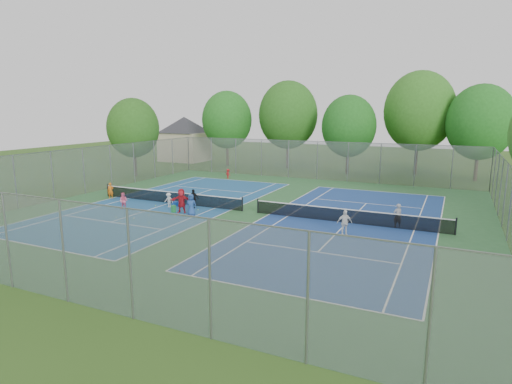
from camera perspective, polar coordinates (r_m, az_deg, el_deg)
ground at (r=30.67m, az=-0.80°, el=-2.71°), size 120.00×120.00×0.00m
court_pad at (r=30.67m, az=-0.80°, el=-2.70°), size 32.00×32.00×0.01m
court_left at (r=34.24m, az=-11.39°, el=-1.45°), size 10.97×23.77×0.01m
court_right at (r=28.40m, az=12.04°, el=-4.04°), size 10.97×23.77×0.01m
net_left at (r=34.15m, az=-11.42°, el=-0.73°), size 12.87×0.10×0.91m
net_right at (r=28.29m, az=12.08°, el=-3.18°), size 12.87×0.10×0.91m
fence_north at (r=45.04m, az=8.17°, el=4.17°), size 32.00×0.10×4.00m
fence_south at (r=17.74m, az=-24.27°, el=-7.28°), size 32.00×0.10×4.00m
fence_west at (r=39.87m, az=-21.98°, el=2.61°), size 0.10×32.00×4.00m
fence_east at (r=27.45m, az=30.81°, el=-1.64°), size 0.10×32.00×4.00m
house at (r=61.78m, az=-9.53°, el=8.02°), size 11.03×11.03×7.30m
tree_nw at (r=55.80m, az=-3.89°, el=9.56°), size 6.40×6.40×9.58m
tree_nl at (r=53.31m, az=4.30°, el=10.19°), size 7.20×7.20×10.69m
tree_nc at (r=49.08m, az=12.28°, el=8.57°), size 6.00×6.00×8.85m
tree_nr at (r=50.94m, az=20.94°, el=10.04°), size 7.60×7.60×11.42m
tree_ne at (r=48.84m, az=27.76°, el=8.23°), size 6.60×6.60×9.77m
tree_side_w at (r=48.83m, az=-16.05°, el=8.20°), size 5.60×5.60×8.47m
ball_crate at (r=33.15m, az=-10.67°, el=-1.55°), size 0.42×0.42×0.34m
ball_hopper at (r=31.07m, az=-10.95°, el=-2.23°), size 0.35×0.35×0.53m
student_a at (r=37.19m, az=-18.83°, el=0.18°), size 0.58×0.50×1.33m
student_b at (r=32.88m, az=-17.24°, el=-1.16°), size 0.72×0.62×1.25m
student_c at (r=32.72m, az=-11.55°, el=-1.06°), size 0.74×0.46×1.11m
student_d at (r=32.15m, az=-8.35°, el=-0.88°), size 0.89×0.51×1.43m
student_e at (r=29.84m, az=-8.64°, el=-1.71°), size 0.85×0.66×1.54m
student_f at (r=30.72m, az=-9.91°, el=-1.17°), size 1.71×0.92×1.76m
child_far_baseline at (r=45.46m, az=-3.74°, el=2.44°), size 0.76×0.61×1.03m
instructor at (r=27.92m, az=18.36°, el=-3.03°), size 0.67×0.63×1.54m
teen_court_b at (r=25.44m, az=11.72°, el=-4.04°), size 0.97×0.79×1.54m
tennis_ball_0 at (r=30.57m, az=-18.15°, el=-3.25°), size 0.07×0.07×0.07m
tennis_ball_1 at (r=29.91m, az=-15.94°, el=-3.43°), size 0.07×0.07×0.07m
tennis_ball_2 at (r=29.87m, az=-10.69°, el=-3.21°), size 0.07×0.07×0.07m
tennis_ball_3 at (r=29.48m, az=-7.96°, el=-3.31°), size 0.07×0.07×0.07m
tennis_ball_4 at (r=31.61m, az=-9.64°, el=-2.38°), size 0.07×0.07×0.07m
tennis_ball_5 at (r=32.74m, az=-16.82°, el=-2.24°), size 0.07×0.07×0.07m
tennis_ball_6 at (r=30.56m, az=-14.14°, el=-3.03°), size 0.07×0.07×0.07m
tennis_ball_7 at (r=31.70m, az=-10.23°, el=-2.37°), size 0.07×0.07×0.07m
tennis_ball_8 at (r=31.49m, az=-7.74°, el=-2.38°), size 0.07×0.07×0.07m
tennis_ball_9 at (r=28.48m, az=-14.06°, el=-4.05°), size 0.07×0.07×0.07m
tennis_ball_10 at (r=33.39m, az=-13.24°, el=-1.81°), size 0.07×0.07×0.07m
tennis_ball_11 at (r=29.14m, az=-17.74°, el=-3.91°), size 0.07×0.07×0.07m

